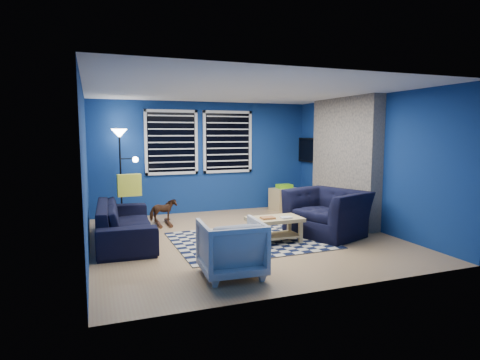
# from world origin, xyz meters

# --- Properties ---
(floor) EXTENTS (5.00, 5.00, 0.00)m
(floor) POSITION_xyz_m (0.00, 0.00, 0.00)
(floor) COLOR tan
(floor) RESTS_ON ground
(ceiling) EXTENTS (5.00, 5.00, 0.00)m
(ceiling) POSITION_xyz_m (0.00, 0.00, 2.50)
(ceiling) COLOR white
(ceiling) RESTS_ON wall_back
(wall_back) EXTENTS (5.00, 0.00, 5.00)m
(wall_back) POSITION_xyz_m (0.00, 2.50, 1.25)
(wall_back) COLOR navy
(wall_back) RESTS_ON floor
(wall_left) EXTENTS (0.00, 5.00, 5.00)m
(wall_left) POSITION_xyz_m (-2.50, 0.00, 1.25)
(wall_left) COLOR navy
(wall_left) RESTS_ON floor
(wall_right) EXTENTS (0.00, 5.00, 5.00)m
(wall_right) POSITION_xyz_m (2.50, 0.00, 1.25)
(wall_right) COLOR navy
(wall_right) RESTS_ON floor
(fireplace) EXTENTS (0.65, 2.00, 2.50)m
(fireplace) POSITION_xyz_m (2.36, 0.50, 1.20)
(fireplace) COLOR gray
(fireplace) RESTS_ON floor
(window_left) EXTENTS (1.17, 0.06, 1.42)m
(window_left) POSITION_xyz_m (-0.75, 2.46, 1.60)
(window_left) COLOR black
(window_left) RESTS_ON wall_back
(window_right) EXTENTS (1.17, 0.06, 1.42)m
(window_right) POSITION_xyz_m (0.55, 2.46, 1.60)
(window_right) COLOR black
(window_right) RESTS_ON wall_back
(tv) EXTENTS (0.07, 1.00, 0.58)m
(tv) POSITION_xyz_m (2.45, 2.00, 1.40)
(tv) COLOR black
(tv) RESTS_ON wall_right
(rug) EXTENTS (2.54, 2.05, 0.02)m
(rug) POSITION_xyz_m (0.03, -0.21, 0.01)
(rug) COLOR black
(rug) RESTS_ON floor
(sofa) EXTENTS (2.26, 0.96, 0.65)m
(sofa) POSITION_xyz_m (-1.93, 0.48, 0.32)
(sofa) COLOR black
(sofa) RESTS_ON floor
(armchair_big) EXTENTS (1.55, 1.46, 0.80)m
(armchair_big) POSITION_xyz_m (1.46, -0.34, 0.40)
(armchair_big) COLOR black
(armchair_big) RESTS_ON floor
(armchair_bent) EXTENTS (0.81, 0.83, 0.72)m
(armchair_bent) POSITION_xyz_m (-0.79, -1.66, 0.36)
(armchair_bent) COLOR gray
(armchair_bent) RESTS_ON floor
(rocking_horse) EXTENTS (0.34, 0.56, 0.44)m
(rocking_horse) POSITION_xyz_m (-1.13, 1.47, 0.29)
(rocking_horse) COLOR #4B2818
(rocking_horse) RESTS_ON floor
(coffee_table) EXTENTS (0.89, 0.52, 0.44)m
(coffee_table) POSITION_xyz_m (0.37, -0.47, 0.31)
(coffee_table) COLOR tan
(coffee_table) RESTS_ON rug
(cabinet) EXTENTS (0.70, 0.55, 0.61)m
(cabinet) POSITION_xyz_m (1.81, 2.06, 0.27)
(cabinet) COLOR tan
(cabinet) RESTS_ON floor
(floor_lamp) EXTENTS (0.51, 0.32, 1.88)m
(floor_lamp) POSITION_xyz_m (-1.84, 2.16, 1.54)
(floor_lamp) COLOR black
(floor_lamp) RESTS_ON floor
(throw_pillow) EXTENTS (0.43, 0.16, 0.40)m
(throw_pillow) POSITION_xyz_m (-1.78, 1.21, 0.85)
(throw_pillow) COLOR yellow
(throw_pillow) RESTS_ON sofa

